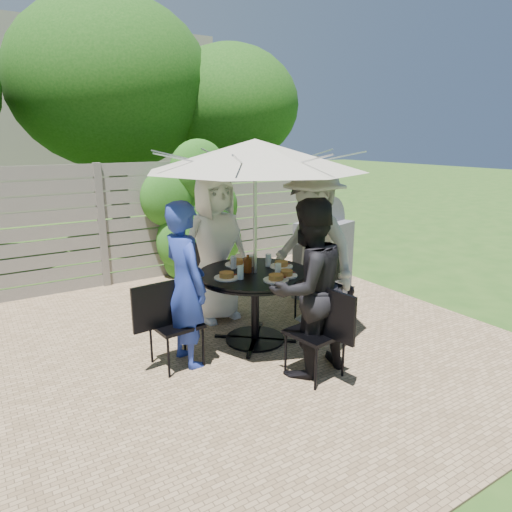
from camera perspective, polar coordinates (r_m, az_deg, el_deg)
backyard_envelope at (r=14.19m, az=-26.40°, el=14.87°), size 60.00×60.00×5.00m
patio_table at (r=4.96m, az=-0.12°, el=-4.74°), size 1.30×1.30×0.80m
umbrella at (r=4.68m, az=-0.13°, el=12.50°), size 2.40×2.40×2.19m
chair_back at (r=5.82m, az=-5.73°, el=-4.82°), size 0.51×0.69×0.91m
person_back at (r=5.53m, az=-5.17°, el=0.95°), size 0.92×0.63×1.80m
chair_left at (r=4.61m, az=-10.04°, el=-10.43°), size 0.67×0.47×0.90m
person_left at (r=4.46m, az=-8.80°, el=-3.60°), size 0.43×0.62×1.65m
chair_front at (r=4.38m, az=7.47°, el=-11.63°), size 0.50×0.69×0.92m
person_front at (r=4.26m, az=6.46°, el=-4.10°), size 0.86×0.69×1.69m
chair_right at (r=5.64m, az=7.90°, el=-5.43°), size 0.70×0.49×0.94m
person_right at (r=5.35m, az=7.10°, el=1.07°), size 0.79×1.28×1.92m
plate_back at (r=5.16m, az=-2.46°, el=-0.86°), size 0.26×0.26×0.06m
plate_left at (r=4.68m, az=-3.70°, el=-2.51°), size 0.26×0.26×0.06m
plate_front at (r=4.60m, az=2.51°, el=-2.81°), size 0.26×0.26×0.06m
plate_right at (r=5.08m, az=3.17°, el=-1.10°), size 0.26×0.26×0.06m
plate_extra at (r=4.75m, az=3.76°, el=-2.25°), size 0.24×0.24×0.06m
glass_back at (r=5.01m, az=-2.83°, el=-0.80°), size 0.07×0.07×0.14m
glass_left at (r=4.64m, az=-1.96°, el=-2.08°), size 0.07×0.07×0.14m
glass_front at (r=4.72m, az=2.76°, el=-1.76°), size 0.07×0.07×0.14m
glass_right at (r=5.09m, az=1.56°, el=-0.53°), size 0.07×0.07×0.14m
syrup_jug at (r=4.86m, az=-1.04°, el=-1.14°), size 0.09×0.09×0.16m
coffee_cup at (r=5.09m, az=-0.66°, el=-0.64°), size 0.08×0.08×0.12m
bbq_grill at (r=6.37m, az=8.41°, el=0.44°), size 0.83×0.72×1.44m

